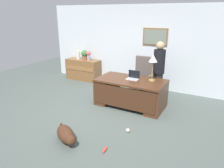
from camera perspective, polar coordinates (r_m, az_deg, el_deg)
ground_plane at (r=5.44m, az=-3.20°, el=-8.11°), size 12.00×12.00×0.00m
back_wall at (r=7.28m, az=7.62°, el=9.79°), size 7.00×0.16×2.70m
desk at (r=5.79m, az=4.87°, el=-2.10°), size 1.82×0.98×0.74m
credenza at (r=8.20m, az=-7.71°, el=3.84°), size 1.32×0.50×0.77m
armchair at (r=6.60m, az=8.26°, el=1.38°), size 0.60×0.59×1.18m
person_standing at (r=6.13m, az=12.32°, el=3.41°), size 0.32×0.32×1.71m
dog_lying at (r=4.41m, az=-12.16°, el=-13.11°), size 0.70×0.58×0.30m
laptop at (r=5.75m, az=5.69°, el=1.87°), size 0.32×0.22×0.22m
desk_lamp at (r=5.56m, az=10.91°, el=6.27°), size 0.22×0.22×0.68m
vase_with_flowers at (r=7.92m, az=-6.32°, el=7.76°), size 0.17×0.17×0.35m
vase_empty at (r=8.20m, az=-9.05°, el=7.69°), size 0.14×0.14×0.32m
potted_plant at (r=8.02m, az=-7.35°, el=7.80°), size 0.24×0.24×0.36m
dog_toy_ball at (r=4.69m, az=4.24°, el=-12.22°), size 0.09×0.09×0.09m
dog_toy_bone at (r=4.15m, az=-1.91°, el=-17.05°), size 0.08×0.20×0.05m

